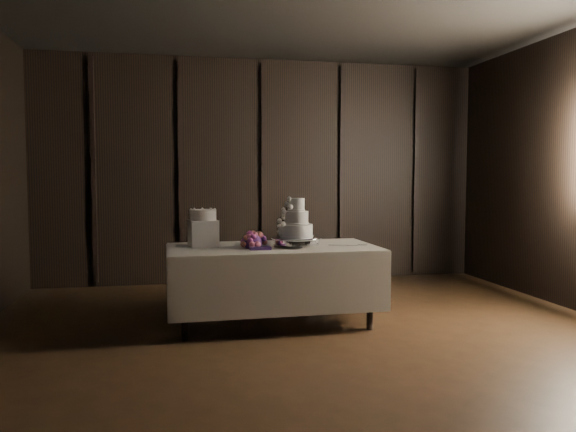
{
  "coord_description": "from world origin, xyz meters",
  "views": [
    {
      "loc": [
        -1.15,
        -4.05,
        1.43
      ],
      "look_at": [
        -0.11,
        1.21,
        1.05
      ],
      "focal_mm": 35.0,
      "sensor_mm": 36.0,
      "label": 1
    }
  ],
  "objects_px": {
    "cake_stand": "(296,242)",
    "bouquet": "(253,241)",
    "small_cake": "(203,215)",
    "display_table": "(273,282)",
    "box_pedestal": "(203,233)",
    "wedding_cake": "(294,222)"
  },
  "relations": [
    {
      "from": "cake_stand",
      "to": "bouquet",
      "type": "xyz_separation_m",
      "value": [
        -0.42,
        -0.05,
        0.02
      ]
    },
    {
      "from": "cake_stand",
      "to": "small_cake",
      "type": "distance_m",
      "value": 0.93
    },
    {
      "from": "small_cake",
      "to": "bouquet",
      "type": "bearing_deg",
      "value": -30.08
    },
    {
      "from": "display_table",
      "to": "box_pedestal",
      "type": "xyz_separation_m",
      "value": [
        -0.65,
        0.16,
        0.47
      ]
    },
    {
      "from": "cake_stand",
      "to": "box_pedestal",
      "type": "height_order",
      "value": "box_pedestal"
    },
    {
      "from": "bouquet",
      "to": "cake_stand",
      "type": "bearing_deg",
      "value": 6.41
    },
    {
      "from": "bouquet",
      "to": "box_pedestal",
      "type": "bearing_deg",
      "value": 149.92
    },
    {
      "from": "cake_stand",
      "to": "wedding_cake",
      "type": "bearing_deg",
      "value": -150.26
    },
    {
      "from": "display_table",
      "to": "wedding_cake",
      "type": "relative_size",
      "value": 5.4
    },
    {
      "from": "wedding_cake",
      "to": "small_cake",
      "type": "distance_m",
      "value": 0.88
    },
    {
      "from": "bouquet",
      "to": "small_cake",
      "type": "relative_size",
      "value": 1.6
    },
    {
      "from": "small_cake",
      "to": "display_table",
      "type": "bearing_deg",
      "value": -13.81
    },
    {
      "from": "wedding_cake",
      "to": "small_cake",
      "type": "relative_size",
      "value": 1.46
    },
    {
      "from": "wedding_cake",
      "to": "small_cake",
      "type": "bearing_deg",
      "value": 149.49
    },
    {
      "from": "display_table",
      "to": "bouquet",
      "type": "xyz_separation_m",
      "value": [
        -0.2,
        -0.1,
        0.41
      ]
    },
    {
      "from": "wedding_cake",
      "to": "display_table",
      "type": "bearing_deg",
      "value": 145.33
    },
    {
      "from": "cake_stand",
      "to": "small_cake",
      "type": "bearing_deg",
      "value": 166.33
    },
    {
      "from": "bouquet",
      "to": "small_cake",
      "type": "height_order",
      "value": "small_cake"
    },
    {
      "from": "display_table",
      "to": "bouquet",
      "type": "relative_size",
      "value": 4.94
    },
    {
      "from": "cake_stand",
      "to": "wedding_cake",
      "type": "height_order",
      "value": "wedding_cake"
    },
    {
      "from": "wedding_cake",
      "to": "cake_stand",
      "type": "bearing_deg",
      "value": 14.32
    },
    {
      "from": "display_table",
      "to": "wedding_cake",
      "type": "xyz_separation_m",
      "value": [
        0.19,
        -0.07,
        0.58
      ]
    }
  ]
}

